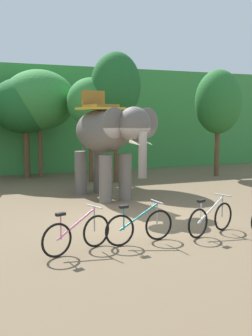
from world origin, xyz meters
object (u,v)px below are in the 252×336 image
tree_far_right (116,87)px  elephant (107,136)px  bike_teal (140,226)px  bike_white (211,219)px  tree_far_left (39,100)px  tree_center (25,106)px  tree_center_left (91,103)px  bike_pink (77,234)px  tree_right (218,102)px

tree_far_right → elephant: (-1.55, -3.35, -1.94)m
elephant → bike_teal: 5.43m
bike_white → tree_far_right: bearing=85.8°
tree_far_left → tree_far_right: 3.95m
bike_teal → tree_far_left: bearing=91.7°
tree_center → tree_far_right: (3.45, -2.89, 0.76)m
tree_center_left → tree_far_right: tree_far_right is taller
tree_center_left → bike_pink: bearing=-108.4°
tree_right → bike_white: 10.74m
tree_right → bike_white: size_ratio=3.15×
tree_right → tree_far_left: bearing=161.7°
elephant → bike_white: elephant is taller
tree_far_left → bike_pink: size_ratio=3.12×
tree_far_right → tree_right: 5.28m
elephant → tree_center: bearing=106.9°
tree_far_left → tree_right: 8.50m
tree_right → elephant: 7.72m
tree_center → bike_pink: 11.75m
tree_far_right → tree_far_left: bearing=136.1°
tree_far_right → bike_white: 9.19m
tree_center → tree_right: size_ratio=0.92×
tree_far_left → tree_center_left: 2.89m
tree_center → bike_white: tree_center is taller
elephant → bike_teal: bearing=-100.6°
bike_teal → tree_center_left: bearing=80.2°
tree_center_left → tree_far_left: bearing=130.7°
bike_pink → bike_teal: (1.45, 0.08, 0.00)m
tree_center_left → bike_pink: size_ratio=2.81×
tree_right → bike_pink: bearing=-137.2°
tree_center → elephant: 6.63m
tree_far_left → tree_far_right: (2.83, -2.72, 0.50)m
tree_far_left → bike_white: 11.77m
elephant → bike_pink: bearing=-115.1°
tree_center_left → bike_teal: bearing=-99.8°
bike_teal → bike_white: 1.88m
tree_center_left → bike_teal: size_ratio=2.67×
tree_center → bike_white: bearing=-75.9°
tree_center_left → tree_center: bearing=136.7°
tree_center_left → elephant: (-0.61, -3.89, -1.25)m
tree_center_left → bike_pink: 9.96m
tree_center → tree_far_right: bearing=-40.0°
bike_white → tree_far_left: bearing=101.3°
tree_center_left → bike_white: (0.33, -8.90, -3.07)m
tree_far_left → tree_right: size_ratio=0.99×
tree_center → bike_teal: tree_center is taller
bike_teal → bike_pink: bearing=-177.0°
tree_far_left → bike_teal: bearing=-88.3°
tree_far_right → tree_right: bearing=0.5°
tree_right → bike_pink: size_ratio=3.16×
tree_far_left → bike_teal: (0.33, -11.10, -3.26)m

